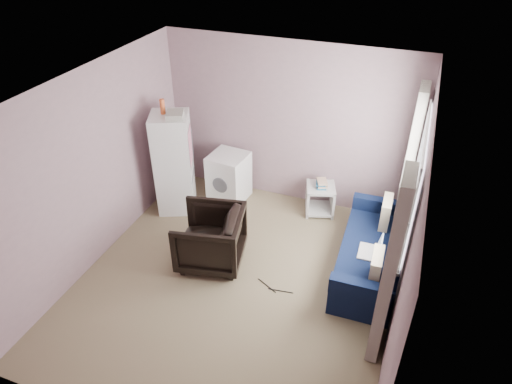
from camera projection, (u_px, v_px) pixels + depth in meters
room at (235, 200)px, 5.10m from camera, size 3.84×4.24×2.54m
armchair at (210, 236)px, 5.89m from camera, size 0.92×0.96×0.84m
fridge at (174, 163)px, 6.72m from camera, size 0.70×0.70×1.76m
washing_machine at (229, 176)px, 7.15m from camera, size 0.60×0.60×0.77m
side_table at (320, 197)px, 6.90m from camera, size 0.52×0.52×0.57m
sofa at (378, 255)px, 5.75m from camera, size 0.88×1.86×0.82m
window_dressing at (401, 209)px, 5.21m from camera, size 0.17×2.62×2.18m
floor_cables at (274, 288)px, 5.68m from camera, size 0.49×0.16×0.01m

